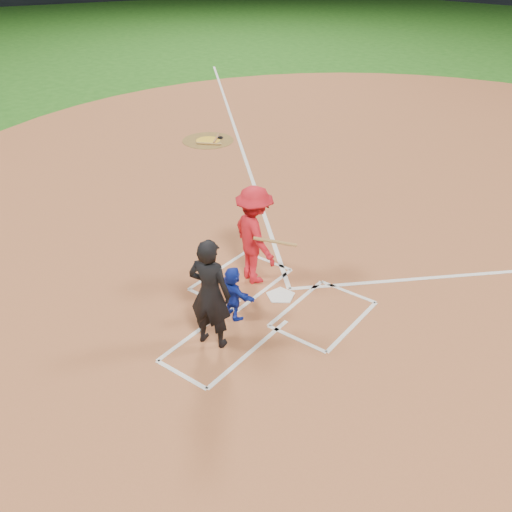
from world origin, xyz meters
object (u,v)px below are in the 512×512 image
Objects in this scene: home_plate at (281,296)px; on_deck_circle at (208,140)px; batter_at_plate at (255,235)px; catcher at (233,293)px; umpire at (210,294)px.

on_deck_circle is (-7.12, 5.98, -0.00)m from home_plate.
home_plate is 0.35× the size of on_deck_circle.
home_plate is 1.28m from batter_at_plate.
catcher is at bearing 73.24° from home_plate.
home_plate is 2.12m from umpire.
batter_at_plate is (6.34, -5.80, 1.01)m from on_deck_circle.
home_plate is at bearing -91.85° from catcher.
batter_at_plate reaches higher than catcher.
batter_at_plate is (-0.45, 1.24, 0.49)m from catcher.
umpire is at bearing -72.94° from batter_at_plate.
on_deck_circle is 1.63× the size of catcher.
umpire is at bearing 117.07° from catcher.
umpire is at bearing -48.36° from on_deck_circle.
on_deck_circle is 9.80m from catcher.
umpire reaches higher than home_plate.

